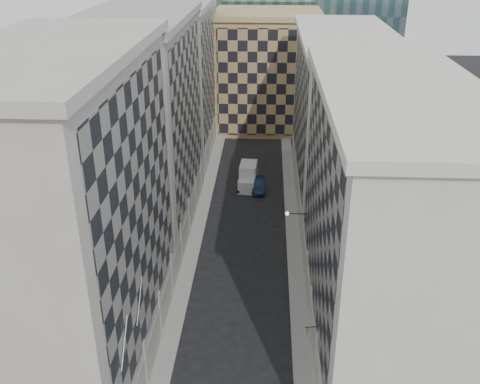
% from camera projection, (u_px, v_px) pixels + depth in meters
% --- Properties ---
extents(sidewalk_west, '(1.50, 100.00, 0.15)m').
position_uv_depth(sidewalk_west, '(196.00, 235.00, 57.96)').
color(sidewalk_west, gray).
rests_on(sidewalk_west, ground).
extents(sidewalk_east, '(1.50, 100.00, 0.15)m').
position_uv_depth(sidewalk_east, '(293.00, 238.00, 57.46)').
color(sidewalk_east, gray).
rests_on(sidewalk_east, ground).
extents(bldg_left_a, '(10.80, 22.80, 23.70)m').
position_uv_depth(bldg_left_a, '(72.00, 225.00, 36.03)').
color(bldg_left_a, '#A79F96').
rests_on(bldg_left_a, ground).
extents(bldg_left_b, '(10.80, 22.80, 22.70)m').
position_uv_depth(bldg_left_b, '(143.00, 127.00, 56.04)').
color(bldg_left_b, '#9A978F').
rests_on(bldg_left_b, ground).
extents(bldg_left_c, '(10.80, 22.80, 21.70)m').
position_uv_depth(bldg_left_c, '(176.00, 80.00, 76.05)').
color(bldg_left_c, '#A79F96').
rests_on(bldg_left_c, ground).
extents(bldg_right_a, '(10.80, 26.80, 20.70)m').
position_uv_depth(bldg_right_a, '(384.00, 224.00, 39.26)').
color(bldg_right_a, beige).
rests_on(bldg_right_a, ground).
extents(bldg_right_b, '(10.80, 28.80, 19.70)m').
position_uv_depth(bldg_right_b, '(340.00, 117.00, 63.76)').
color(bldg_right_b, beige).
rests_on(bldg_right_b, ground).
extents(tan_block, '(16.80, 14.80, 18.80)m').
position_uv_depth(tan_block, '(267.00, 70.00, 87.66)').
color(tan_block, '#9F8554').
rests_on(tan_block, ground).
extents(flagpoles_left, '(0.10, 6.33, 2.33)m').
position_uv_depth(flagpoles_left, '(132.00, 321.00, 32.95)').
color(flagpoles_left, gray).
rests_on(flagpoles_left, ground).
extents(bracket_lamp, '(1.98, 0.36, 0.36)m').
position_uv_depth(bracket_lamp, '(289.00, 214.00, 49.45)').
color(bracket_lamp, black).
rests_on(bracket_lamp, ground).
extents(box_truck, '(2.44, 5.31, 2.85)m').
position_uv_depth(box_truck, '(248.00, 177.00, 69.07)').
color(box_truck, silver).
rests_on(box_truck, ground).
extents(dark_car, '(1.86, 4.65, 1.50)m').
position_uv_depth(dark_car, '(258.00, 185.00, 68.10)').
color(dark_car, '#10203D').
rests_on(dark_car, ground).
extents(shop_sign, '(0.90, 0.79, 0.87)m').
position_uv_depth(shop_sign, '(308.00, 332.00, 38.27)').
color(shop_sign, black).
rests_on(shop_sign, ground).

